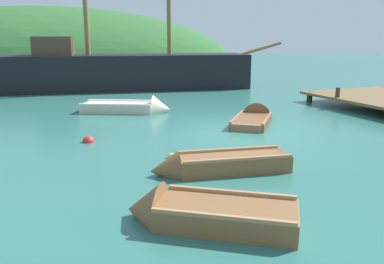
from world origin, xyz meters
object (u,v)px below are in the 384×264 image
rowboat_outer_left (133,109)px  sailing_ship (125,76)px  rowboat_center (216,166)px  rowboat_outer_right (199,216)px  buoy_yellow (172,158)px  buoy_red (89,142)px  rowboat_far (254,120)px

rowboat_outer_left → sailing_ship: bearing=105.8°
rowboat_center → rowboat_outer_right: (-1.47, -2.38, -0.01)m
buoy_yellow → rowboat_outer_left: bearing=84.1°
buoy_yellow → buoy_red: size_ratio=0.74×
rowboat_center → rowboat_outer_right: rowboat_outer_right is taller
rowboat_far → buoy_yellow: size_ratio=10.91×
buoy_red → sailing_ship: bearing=71.8°
rowboat_center → buoy_red: size_ratio=9.12×
rowboat_center → rowboat_outer_right: bearing=68.4°
rowboat_outer_left → buoy_red: bearing=-92.8°
sailing_ship → rowboat_center: (-1.72, -16.77, -0.70)m
rowboat_outer_right → sailing_ship: bearing=-63.7°
rowboat_outer_left → rowboat_center: bearing=-64.3°
sailing_ship → buoy_yellow: size_ratio=62.68×
rowboat_center → rowboat_outer_right: 2.80m
rowboat_outer_left → rowboat_far: 5.47m
sailing_ship → rowboat_center: bearing=-85.1°
sailing_ship → buoy_red: 13.32m
sailing_ship → rowboat_far: sailing_ship is taller
sailing_ship → buoy_red: bearing=-97.5°
buoy_red → rowboat_center: bearing=-59.6°
rowboat_far → buoy_yellow: rowboat_far is taller
rowboat_outer_left → rowboat_center: 8.72m
rowboat_far → rowboat_outer_right: rowboat_outer_right is taller
rowboat_outer_left → buoy_yellow: rowboat_outer_left is taller
rowboat_center → buoy_red: bearing=-49.6°
rowboat_outer_left → rowboat_outer_right: (-1.63, -11.11, 0.00)m
rowboat_center → buoy_yellow: bearing=-58.5°
sailing_ship → rowboat_outer_left: (-1.56, -8.05, -0.71)m
sailing_ship → buoy_red: sailing_ship is taller
sailing_ship → rowboat_far: bearing=-68.6°
buoy_yellow → rowboat_outer_right: bearing=-102.8°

